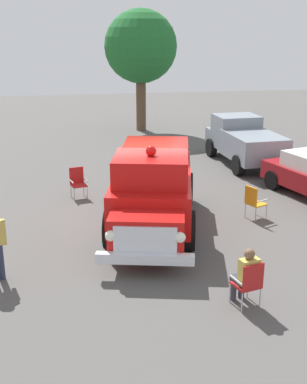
{
  "coord_description": "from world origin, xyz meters",
  "views": [
    {
      "loc": [
        2.36,
        13.99,
        5.44
      ],
      "look_at": [
        -0.04,
        0.59,
        0.97
      ],
      "focal_mm": 46.7,
      "sensor_mm": 36.0,
      "label": 1
    }
  ],
  "objects_px": {
    "vintage_fire_truck": "(153,187)",
    "lawn_chair_spare": "(78,180)",
    "lawn_chair_by_car": "(254,200)",
    "oak_tree_distant": "(141,47)",
    "parked_pickup": "(244,140)",
    "spectator_seated": "(246,274)",
    "traffic_cone": "(136,188)",
    "lawn_chair_near_truck": "(249,282)"
  },
  "relations": [
    {
      "from": "parked_pickup",
      "to": "lawn_chair_spare",
      "type": "bearing_deg",
      "value": 24.97
    },
    {
      "from": "parked_pickup",
      "to": "oak_tree_distant",
      "type": "bearing_deg",
      "value": -68.71
    },
    {
      "from": "parked_pickup",
      "to": "traffic_cone",
      "type": "bearing_deg",
      "value": 34.74
    },
    {
      "from": "parked_pickup",
      "to": "lawn_chair_by_car",
      "type": "relative_size",
      "value": 4.8
    },
    {
      "from": "vintage_fire_truck",
      "to": "traffic_cone",
      "type": "height_order",
      "value": "vintage_fire_truck"
    },
    {
      "from": "parked_pickup",
      "to": "traffic_cone",
      "type": "relative_size",
      "value": 7.71
    },
    {
      "from": "vintage_fire_truck",
      "to": "lawn_chair_spare",
      "type": "distance_m",
      "value": 3.69
    },
    {
      "from": "parked_pickup",
      "to": "spectator_seated",
      "type": "relative_size",
      "value": 3.79
    },
    {
      "from": "lawn_chair_near_truck",
      "to": "lawn_chair_by_car",
      "type": "relative_size",
      "value": 1.0
    },
    {
      "from": "spectator_seated",
      "to": "oak_tree_distant",
      "type": "bearing_deg",
      "value": -92.32
    },
    {
      "from": "lawn_chair_near_truck",
      "to": "parked_pickup",
      "type": "bearing_deg",
      "value": -109.26
    },
    {
      "from": "lawn_chair_near_truck",
      "to": "lawn_chair_by_car",
      "type": "height_order",
      "value": "same"
    },
    {
      "from": "lawn_chair_near_truck",
      "to": "lawn_chair_spare",
      "type": "relative_size",
      "value": 1.0
    },
    {
      "from": "vintage_fire_truck",
      "to": "spectator_seated",
      "type": "xyz_separation_m",
      "value": [
        -1.1,
        4.55,
        -0.5
      ]
    },
    {
      "from": "lawn_chair_near_truck",
      "to": "traffic_cone",
      "type": "relative_size",
      "value": 1.61
    },
    {
      "from": "spectator_seated",
      "to": "lawn_chair_spare",
      "type": "bearing_deg",
      "value": -67.54
    },
    {
      "from": "vintage_fire_truck",
      "to": "lawn_chair_near_truck",
      "type": "height_order",
      "value": "vintage_fire_truck"
    },
    {
      "from": "lawn_chair_by_car",
      "to": "oak_tree_distant",
      "type": "relative_size",
      "value": 0.16
    },
    {
      "from": "lawn_chair_near_truck",
      "to": "spectator_seated",
      "type": "bearing_deg",
      "value": -74.77
    },
    {
      "from": "lawn_chair_spare",
      "to": "oak_tree_distant",
      "type": "height_order",
      "value": "oak_tree_distant"
    },
    {
      "from": "parked_pickup",
      "to": "lawn_chair_by_car",
      "type": "distance_m",
      "value": 6.52
    },
    {
      "from": "lawn_chair_near_truck",
      "to": "spectator_seated",
      "type": "xyz_separation_m",
      "value": [
        0.03,
        -0.13,
        0.11
      ]
    },
    {
      "from": "spectator_seated",
      "to": "traffic_cone",
      "type": "distance_m",
      "value": 7.43
    },
    {
      "from": "lawn_chair_spare",
      "to": "vintage_fire_truck",
      "type": "bearing_deg",
      "value": 123.88
    },
    {
      "from": "vintage_fire_truck",
      "to": "spectator_seated",
      "type": "distance_m",
      "value": 4.71
    },
    {
      "from": "oak_tree_distant",
      "to": "lawn_chair_spare",
      "type": "bearing_deg",
      "value": 70.86
    },
    {
      "from": "lawn_chair_by_car",
      "to": "oak_tree_distant",
      "type": "distance_m",
      "value": 14.76
    },
    {
      "from": "spectator_seated",
      "to": "traffic_cone",
      "type": "bearing_deg",
      "value": -80.64
    },
    {
      "from": "lawn_chair_spare",
      "to": "traffic_cone",
      "type": "xyz_separation_m",
      "value": [
        -1.93,
        0.26,
        -0.28
      ]
    },
    {
      "from": "parked_pickup",
      "to": "oak_tree_distant",
      "type": "relative_size",
      "value": 0.76
    },
    {
      "from": "lawn_chair_spare",
      "to": "lawn_chair_near_truck",
      "type": "bearing_deg",
      "value": 112.34
    },
    {
      "from": "lawn_chair_spare",
      "to": "spectator_seated",
      "type": "relative_size",
      "value": 0.79
    },
    {
      "from": "parked_pickup",
      "to": "lawn_chair_spare",
      "type": "xyz_separation_m",
      "value": [
        7.0,
        3.26,
        -0.4
      ]
    },
    {
      "from": "lawn_chair_by_car",
      "to": "lawn_chair_spare",
      "type": "height_order",
      "value": "same"
    },
    {
      "from": "lawn_chair_by_car",
      "to": "traffic_cone",
      "type": "height_order",
      "value": "lawn_chair_by_car"
    },
    {
      "from": "lawn_chair_by_car",
      "to": "oak_tree_distant",
      "type": "height_order",
      "value": "oak_tree_distant"
    },
    {
      "from": "parked_pickup",
      "to": "spectator_seated",
      "type": "bearing_deg",
      "value": 70.37
    },
    {
      "from": "vintage_fire_truck",
      "to": "lawn_chair_spare",
      "type": "height_order",
      "value": "vintage_fire_truck"
    },
    {
      "from": "lawn_chair_near_truck",
      "to": "lawn_chair_spare",
      "type": "distance_m",
      "value": 8.33
    },
    {
      "from": "lawn_chair_near_truck",
      "to": "traffic_cone",
      "type": "xyz_separation_m",
      "value": [
        1.24,
        -7.45,
        -0.28
      ]
    },
    {
      "from": "lawn_chair_near_truck",
      "to": "lawn_chair_spare",
      "type": "xyz_separation_m",
      "value": [
        3.17,
        -7.71,
        0.0
      ]
    },
    {
      "from": "parked_pickup",
      "to": "spectator_seated",
      "type": "height_order",
      "value": "parked_pickup"
    }
  ]
}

